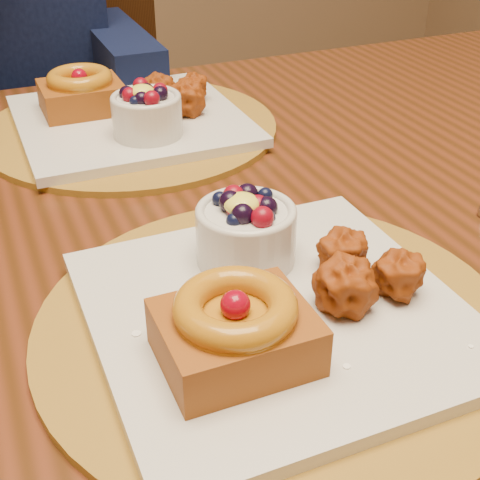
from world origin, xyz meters
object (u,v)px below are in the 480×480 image
dining_table (189,265)px  place_setting_near (271,301)px  place_setting_far (129,115)px  chair_far (81,149)px

dining_table → place_setting_near: (-0.00, -0.22, 0.10)m
dining_table → place_setting_far: bearing=90.6°
place_setting_near → place_setting_far: (0.00, 0.43, -0.00)m
dining_table → chair_far: size_ratio=1.81×
place_setting_far → chair_far: 0.65m
dining_table → chair_far: chair_far is taller
place_setting_near → dining_table: bearing=89.4°
place_setting_near → chair_far: size_ratio=0.43×
dining_table → place_setting_far: (-0.00, 0.22, 0.10)m
place_setting_far → chair_far: (0.02, 0.58, -0.29)m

